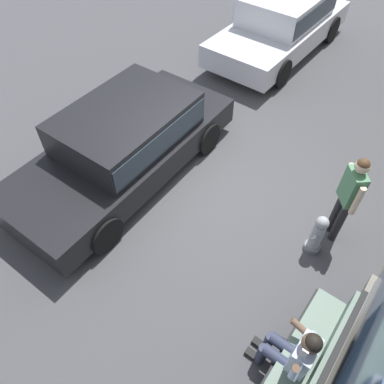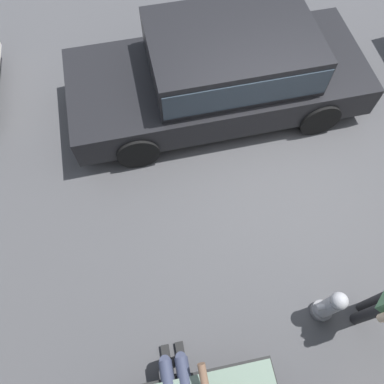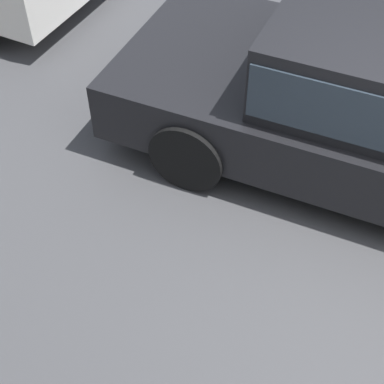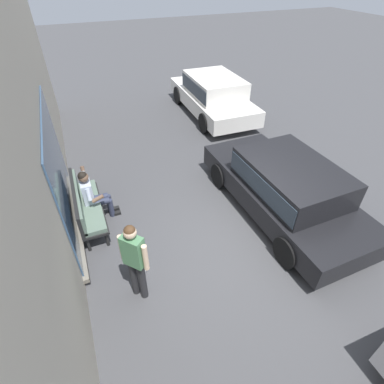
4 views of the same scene
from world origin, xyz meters
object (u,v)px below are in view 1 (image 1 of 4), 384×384
person_on_phone (294,353)px  parked_car_near (282,21)px  fire_hydrant (317,235)px  pedestrian_standing (349,194)px  bench (313,359)px  parked_car_mid (125,140)px

person_on_phone → parked_car_near: bearing=-150.7°
parked_car_near → person_on_phone: bearing=29.3°
person_on_phone → fire_hydrant: 2.04m
fire_hydrant → person_on_phone: bearing=15.2°
parked_car_near → pedestrian_standing: bearing=37.1°
bench → person_on_phone: size_ratio=1.45×
bench → pedestrian_standing: size_ratio=1.10×
person_on_phone → fire_hydrant: bearing=-164.8°
pedestrian_standing → bench: bearing=15.4°
bench → fire_hydrant: bench is taller
bench → parked_car_mid: bearing=-107.1°
bench → person_on_phone: bearing=-60.5°
bench → parked_car_near: parked_car_near is taller
pedestrian_standing → fire_hydrant: bearing=-14.4°
parked_car_near → fire_hydrant: 6.47m
parked_car_mid → pedestrian_standing: (-0.95, 3.74, 0.26)m
parked_car_mid → pedestrian_standing: pedestrian_standing is taller
fire_hydrant → bench: bearing=22.4°
person_on_phone → parked_car_mid: 4.41m
person_on_phone → pedestrian_standing: 2.48m
person_on_phone → parked_car_near: size_ratio=0.29×
parked_car_near → parked_car_mid: (5.85, -0.04, -0.05)m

